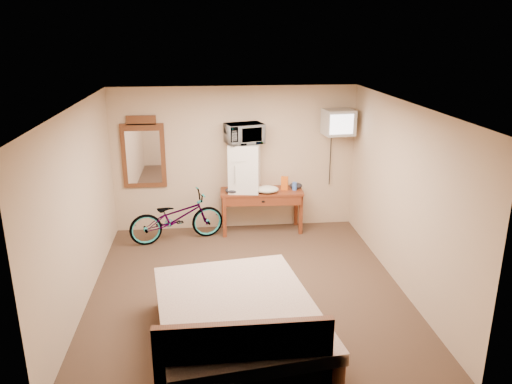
{
  "coord_description": "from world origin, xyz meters",
  "views": [
    {
      "loc": [
        -0.52,
        -6.1,
        3.36
      ],
      "look_at": [
        0.22,
        0.86,
        1.1
      ],
      "focal_mm": 35.0,
      "sensor_mm": 36.0,
      "label": 1
    }
  ],
  "objects_px": {
    "bicycle": "(177,217)",
    "mini_fridge": "(244,167)",
    "blue_cup": "(294,186)",
    "microwave": "(244,133)",
    "bed": "(238,326)",
    "crt_television": "(338,122)",
    "desk": "(262,197)",
    "wall_mirror": "(143,153)"
  },
  "relations": [
    {
      "from": "bicycle",
      "to": "mini_fridge",
      "type": "bearing_deg",
      "value": -91.2
    },
    {
      "from": "blue_cup",
      "to": "microwave",
      "type": "bearing_deg",
      "value": 176.69
    },
    {
      "from": "microwave",
      "to": "bicycle",
      "type": "height_order",
      "value": "microwave"
    },
    {
      "from": "bicycle",
      "to": "bed",
      "type": "bearing_deg",
      "value": 179.61
    },
    {
      "from": "crt_television",
      "to": "bicycle",
      "type": "xyz_separation_m",
      "value": [
        -2.75,
        -0.26,
        -1.49
      ]
    },
    {
      "from": "desk",
      "to": "wall_mirror",
      "type": "xyz_separation_m",
      "value": [
        -1.99,
        0.27,
        0.76
      ]
    },
    {
      "from": "microwave",
      "to": "bicycle",
      "type": "xyz_separation_m",
      "value": [
        -1.16,
        -0.28,
        -1.33
      ]
    },
    {
      "from": "bed",
      "to": "wall_mirror",
      "type": "bearing_deg",
      "value": 110.07
    },
    {
      "from": "desk",
      "to": "crt_television",
      "type": "bearing_deg",
      "value": 1.0
    },
    {
      "from": "crt_television",
      "to": "wall_mirror",
      "type": "height_order",
      "value": "crt_television"
    },
    {
      "from": "mini_fridge",
      "to": "bed",
      "type": "bearing_deg",
      "value": -96.12
    },
    {
      "from": "desk",
      "to": "mini_fridge",
      "type": "height_order",
      "value": "mini_fridge"
    },
    {
      "from": "desk",
      "to": "bed",
      "type": "distance_m",
      "value": 3.45
    },
    {
      "from": "mini_fridge",
      "to": "bed",
      "type": "distance_m",
      "value": 3.53
    },
    {
      "from": "mini_fridge",
      "to": "bed",
      "type": "height_order",
      "value": "mini_fridge"
    },
    {
      "from": "mini_fridge",
      "to": "bicycle",
      "type": "distance_m",
      "value": 1.41
    },
    {
      "from": "wall_mirror",
      "to": "blue_cup",
      "type": "bearing_deg",
      "value": -6.36
    },
    {
      "from": "microwave",
      "to": "wall_mirror",
      "type": "relative_size",
      "value": 0.49
    },
    {
      "from": "desk",
      "to": "mini_fridge",
      "type": "relative_size",
      "value": 1.73
    },
    {
      "from": "bicycle",
      "to": "wall_mirror",
      "type": "bearing_deg",
      "value": 31.33
    },
    {
      "from": "desk",
      "to": "mini_fridge",
      "type": "bearing_deg",
      "value": 172.37
    },
    {
      "from": "blue_cup",
      "to": "bicycle",
      "type": "height_order",
      "value": "blue_cup"
    },
    {
      "from": "microwave",
      "to": "wall_mirror",
      "type": "height_order",
      "value": "wall_mirror"
    },
    {
      "from": "microwave",
      "to": "blue_cup",
      "type": "bearing_deg",
      "value": -18.85
    },
    {
      "from": "microwave",
      "to": "blue_cup",
      "type": "height_order",
      "value": "microwave"
    },
    {
      "from": "blue_cup",
      "to": "desk",
      "type": "bearing_deg",
      "value": 178.95
    },
    {
      "from": "blue_cup",
      "to": "mini_fridge",
      "type": "bearing_deg",
      "value": 176.7
    },
    {
      "from": "blue_cup",
      "to": "wall_mirror",
      "type": "height_order",
      "value": "wall_mirror"
    },
    {
      "from": "mini_fridge",
      "to": "desk",
      "type": "bearing_deg",
      "value": -7.63
    },
    {
      "from": "blue_cup",
      "to": "crt_television",
      "type": "xyz_separation_m",
      "value": [
        0.73,
        0.03,
        1.09
      ]
    },
    {
      "from": "mini_fridge",
      "to": "bed",
      "type": "xyz_separation_m",
      "value": [
        -0.36,
        -3.4,
        -0.87
      ]
    },
    {
      "from": "desk",
      "to": "bicycle",
      "type": "relative_size",
      "value": 0.91
    },
    {
      "from": "mini_fridge",
      "to": "bed",
      "type": "relative_size",
      "value": 0.34
    },
    {
      "from": "crt_television",
      "to": "bicycle",
      "type": "distance_m",
      "value": 3.14
    },
    {
      "from": "microwave",
      "to": "wall_mirror",
      "type": "distance_m",
      "value": 1.75
    },
    {
      "from": "bed",
      "to": "bicycle",
      "type": "bearing_deg",
      "value": 104.3
    },
    {
      "from": "blue_cup",
      "to": "bicycle",
      "type": "xyz_separation_m",
      "value": [
        -2.02,
        -0.23,
        -0.4
      ]
    },
    {
      "from": "desk",
      "to": "blue_cup",
      "type": "height_order",
      "value": "blue_cup"
    },
    {
      "from": "mini_fridge",
      "to": "wall_mirror",
      "type": "bearing_deg",
      "value": 172.11
    },
    {
      "from": "wall_mirror",
      "to": "desk",
      "type": "bearing_deg",
      "value": -7.85
    },
    {
      "from": "crt_television",
      "to": "wall_mirror",
      "type": "bearing_deg",
      "value": 175.62
    },
    {
      "from": "wall_mirror",
      "to": "bicycle",
      "type": "bearing_deg",
      "value": -43.98
    }
  ]
}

